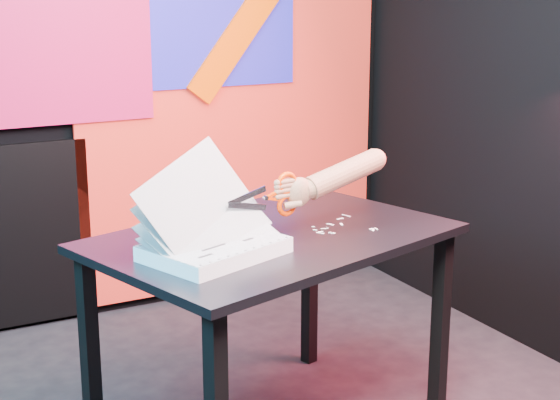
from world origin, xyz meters
TOP-DOWN VIEW (x-y plane):
  - room at (0.00, 0.00)m, footprint 3.01×3.01m
  - backdrop at (0.06, 1.46)m, footprint 2.88×0.05m
  - work_table at (0.15, 0.08)m, footprint 1.34×1.07m
  - printout_stack at (-0.12, -0.05)m, footprint 0.50×0.41m
  - scissors at (0.16, 0.02)m, footprint 0.27×0.05m
  - hand_forearm at (0.39, 0.06)m, footprint 0.46×0.12m
  - paper_clippings at (0.40, 0.05)m, footprint 0.22×0.23m

SIDE VIEW (x-z plane):
  - work_table at x=0.15m, z-range 0.28..1.03m
  - paper_clippings at x=0.40m, z-range 0.75..0.75m
  - printout_stack at x=-0.12m, z-range 0.60..0.97m
  - scissors at x=0.16m, z-range 0.82..0.97m
  - hand_forearm at x=0.39m, z-range 0.85..1.01m
  - backdrop at x=0.06m, z-range -0.08..2.00m
  - room at x=0.00m, z-range 0.00..2.71m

